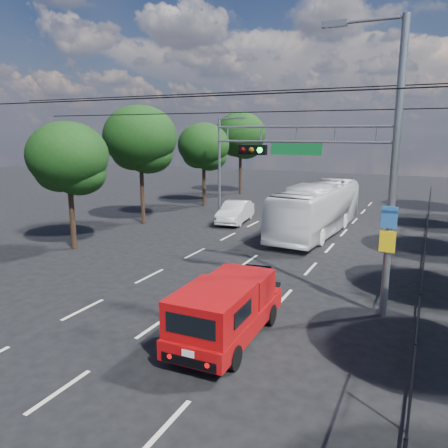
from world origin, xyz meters
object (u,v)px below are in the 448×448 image
Objects in this scene: signal_mast at (355,158)px; red_pickup at (227,309)px; white_van at (235,212)px; navy_hatchback at (245,288)px; white_bus at (317,209)px.

red_pickup is (-2.78, -3.90, -4.24)m from signal_mast.
white_van is at bearing 128.69° from signal_mast.
signal_mast reaches higher than red_pickup.
red_pickup is at bearing -125.49° from signal_mast.
navy_hatchback is (-0.50, 2.61, -0.32)m from red_pickup.
red_pickup is at bearing -87.03° from navy_hatchback.
white_bus is (-3.81, 11.18, -3.73)m from signal_mast.
signal_mast is at bearing 13.55° from navy_hatchback.
navy_hatchback is at bearing -84.12° from white_bus.
red_pickup is 1.28× the size of navy_hatchback.
red_pickup is 0.47× the size of white_bus.
red_pickup is 2.68m from navy_hatchback.
white_bus reaches higher than white_van.
signal_mast is 15.99m from white_van.
signal_mast is 2.16× the size of white_van.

